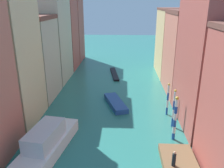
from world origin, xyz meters
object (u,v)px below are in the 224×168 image
mooring_pole_1 (174,108)px  motorboat_0 (116,103)px  mooring_pole_0 (175,118)px  gondola_black (114,74)px  person_on_dock (174,159)px  vaporetto_white (46,144)px  mooring_pole_2 (168,99)px  waterfront_dock (181,168)px

mooring_pole_1 → motorboat_0: bearing=140.4°
mooring_pole_0 → gondola_black: bearing=107.4°
mooring_pole_1 → gondola_black: 23.70m
person_on_dock → mooring_pole_1: 8.67m
vaporetto_white → motorboat_0: 14.30m
person_on_dock → motorboat_0: 15.78m
mooring_pole_1 → gondola_black: (-8.28, 22.08, -2.38)m
mooring_pole_0 → motorboat_0: (-7.00, 9.09, -2.34)m
person_on_dock → mooring_pole_2: mooring_pole_2 is taller
motorboat_0 → vaporetto_white: bearing=-118.0°
mooring_pole_0 → vaporetto_white: mooring_pole_0 is taller
mooring_pole_2 → gondola_black: mooring_pole_2 is taller
mooring_pole_1 → mooring_pole_0: bearing=-98.6°
motorboat_0 → gondola_black: bearing=93.0°
waterfront_dock → mooring_pole_2: 11.89m
mooring_pole_1 → vaporetto_white: bearing=-155.5°
mooring_pole_1 → mooring_pole_2: size_ratio=1.09×
waterfront_dock → mooring_pole_2: (0.67, 11.70, 2.02)m
gondola_black → mooring_pole_0: bearing=-72.6°
mooring_pole_0 → gondola_black: (-7.84, 25.01, -2.53)m
gondola_black → motorboat_0: bearing=-87.0°
mooring_pole_2 → person_on_dock: bearing=-96.9°
mooring_pole_0 → motorboat_0: bearing=127.6°
mooring_pole_2 → motorboat_0: (-7.31, 2.78, -1.99)m
gondola_black → mooring_pole_1: bearing=-69.4°
waterfront_dock → mooring_pole_1: mooring_pole_1 is taller
person_on_dock → gondola_black: 31.28m
person_on_dock → vaporetto_white: 12.76m
person_on_dock → mooring_pole_2: 11.95m
gondola_black → motorboat_0: size_ratio=1.31×
mooring_pole_0 → mooring_pole_1: bearing=81.4°
mooring_pole_0 → mooring_pole_1: mooring_pole_0 is taller
waterfront_dock → mooring_pole_1: (0.80, 8.32, 2.22)m
waterfront_dock → person_on_dock: size_ratio=4.47×
person_on_dock → mooring_pole_2: (1.42, 11.82, 0.98)m
mooring_pole_2 → vaporetto_white: size_ratio=0.41×
mooring_pole_1 → motorboat_0: mooring_pole_1 is taller
waterfront_dock → person_on_dock: bearing=-171.0°
gondola_black → mooring_pole_2: bearing=-66.5°
mooring_pole_0 → person_on_dock: bearing=-101.4°
waterfront_dock → motorboat_0: bearing=114.6°
waterfront_dock → mooring_pole_1: bearing=84.5°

